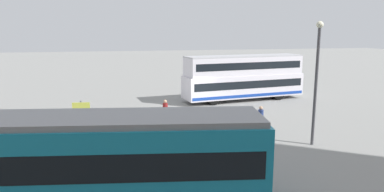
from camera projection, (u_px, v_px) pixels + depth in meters
ground_plane at (203, 111)px, 26.34m from camera, size 160.00×160.00×0.00m
double_decker_bus at (244, 77)px, 30.08m from camera, size 10.92×3.86×3.89m
tram_yellow at (83, 162)px, 11.56m from camera, size 12.45×4.53×3.27m
pedestrian_near_railing at (165, 111)px, 21.85m from camera, size 0.39×0.39×1.73m
pedestrian_crossing at (261, 118)px, 20.37m from camera, size 0.37×0.37×1.65m
pedestrian_railing at (161, 120)px, 20.66m from camera, size 8.71×0.21×1.08m
info_sign at (82, 114)px, 18.95m from camera, size 0.94×0.17×2.26m
street_lamp at (317, 74)px, 17.83m from camera, size 0.36×0.36×6.47m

